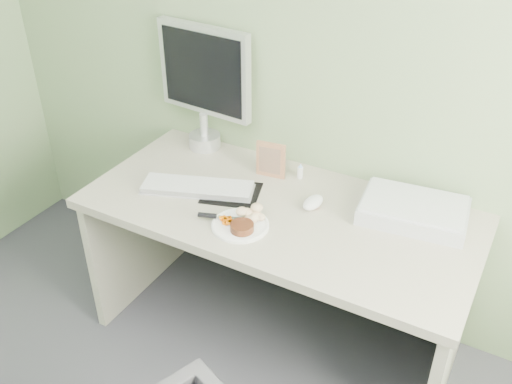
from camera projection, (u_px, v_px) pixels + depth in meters
The scene contains 14 objects.
wall_back at pixel (325, 31), 2.25m from camera, with size 3.50×3.50×0.00m, color #6D865E.
desk at pixel (278, 243), 2.41m from camera, with size 1.60×0.75×0.73m.
plate at pixel (240, 225), 2.20m from camera, with size 0.22×0.22×0.01m, color white.
steak at pixel (242, 227), 2.15m from camera, with size 0.09×0.09×0.03m, color black.
potato_pile at pixel (252, 213), 2.21m from camera, with size 0.09×0.07×0.05m, color tan.
carrot_heap at pixel (227, 219), 2.19m from camera, with size 0.05×0.04×0.03m, color orange.
steak_knife at pixel (215, 216), 2.22m from camera, with size 0.18×0.08×0.01m.
mousepad at pixel (232, 193), 2.40m from camera, with size 0.23×0.21×0.00m, color black.
keyboard at pixel (198, 187), 2.41m from camera, with size 0.47×0.14×0.02m, color white.
computer_mouse at pixel (313, 202), 2.31m from camera, with size 0.06×0.12×0.04m, color white.
photo_frame at pixel (271, 160), 2.48m from camera, with size 0.13×0.02×0.16m, color #A46D4C.
eyedrop_bottle at pixel (300, 171), 2.49m from camera, with size 0.02×0.02×0.07m.
scanner at pixel (413, 211), 2.23m from camera, with size 0.41×0.27×0.06m, color #B9BBC1.
monitor at pixel (204, 81), 2.59m from camera, with size 0.49×0.15×0.58m.
Camera 1 is at (0.85, -0.09, 2.03)m, focal length 40.00 mm.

